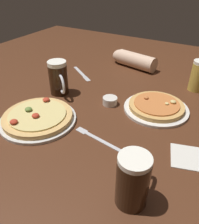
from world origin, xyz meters
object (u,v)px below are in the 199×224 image
beer_mug_pale (199,76)px  knife_right (82,73)px  fork_left (97,138)px  napkin_folded (190,157)px  diner_arm (132,59)px  ramekin_sauce (110,101)px  pizza_plate_near (38,117)px  beer_mug_amber (59,78)px  beer_mug_dark (133,180)px  pizza_plate_far (156,107)px

beer_mug_pale → knife_right: 0.63m
beer_mug_pale → fork_left: (-0.24, -0.58, -0.07)m
beer_mug_pale → napkin_folded: (0.08, -0.51, -0.07)m
diner_arm → ramekin_sauce: bearing=-78.6°
ramekin_sauce → napkin_folded: size_ratio=0.54×
pizza_plate_near → napkin_folded: bearing=8.9°
beer_mug_amber → diner_arm: (0.17, 0.50, -0.04)m
pizza_plate_near → beer_mug_dark: (0.48, -0.15, 0.06)m
napkin_folded → beer_mug_dark: bearing=-113.7°
beer_mug_dark → ramekin_sauce: size_ratio=2.41×
pizza_plate_near → beer_mug_pale: bearing=50.1°
pizza_plate_far → ramekin_sauce: pizza_plate_far is taller
napkin_folded → ramekin_sauce: bearing=156.3°
knife_right → diner_arm: bearing=50.9°
beer_mug_dark → ramekin_sauce: bearing=124.5°
beer_mug_amber → diner_arm: 0.53m
pizza_plate_far → diner_arm: size_ratio=0.94×
fork_left → pizza_plate_near: bearing=-175.4°
beer_mug_dark → beer_mug_pale: (0.03, 0.76, -0.00)m
napkin_folded → beer_mug_amber: bearing=167.8°
pizza_plate_near → napkin_folded: size_ratio=2.49×
pizza_plate_far → fork_left: bearing=-112.2°
napkin_folded → knife_right: size_ratio=0.64×
pizza_plate_far → diner_arm: diner_arm is taller
pizza_plate_near → knife_right: bearing=102.7°
napkin_folded → knife_right: (-0.69, 0.39, -0.00)m
fork_left → knife_right: (-0.38, 0.46, 0.00)m
beer_mug_dark → fork_left: 0.28m
pizza_plate_near → beer_mug_pale: (0.51, 0.60, 0.06)m
knife_right → diner_arm: size_ratio=0.65×
fork_left → knife_right: bearing=129.4°
beer_mug_amber → fork_left: beer_mug_amber is taller
beer_mug_pale → pizza_plate_far: bearing=-112.2°
ramekin_sauce → diner_arm: size_ratio=0.22×
beer_mug_amber → ramekin_sauce: size_ratio=2.46×
pizza_plate_near → beer_mug_dark: bearing=-17.6°
beer_mug_dark → beer_mug_pale: beer_mug_dark is taller
pizza_plate_near → diner_arm: diner_arm is taller
ramekin_sauce → fork_left: 0.25m
beer_mug_pale → knife_right: (-0.61, -0.12, -0.07)m
pizza_plate_near → beer_mug_amber: (-0.07, 0.23, 0.06)m
pizza_plate_near → diner_arm: (0.10, 0.73, 0.03)m
napkin_folded → fork_left: napkin_folded is taller
beer_mug_pale → fork_left: size_ratio=0.72×
knife_right → diner_arm: diner_arm is taller
pizza_plate_far → beer_mug_pale: (0.12, 0.28, 0.06)m
beer_mug_dark → knife_right: 0.86m
beer_mug_pale → ramekin_sauce: bearing=-132.6°
pizza_plate_far → beer_mug_dark: (0.09, -0.47, 0.06)m
pizza_plate_far → diner_arm: 0.50m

